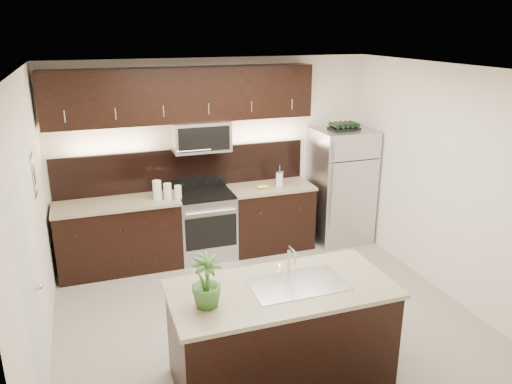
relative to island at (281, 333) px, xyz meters
The scene contains 12 objects.
ground 1.17m from the island, 78.23° to the left, with size 4.50×4.50×0.00m, color gray.
room_walls 1.59m from the island, 83.93° to the left, with size 4.52×4.02×2.71m.
counter_run 2.75m from the island, 94.94° to the left, with size 3.51×0.65×0.94m.
upper_fixtures 3.34m from the island, 94.17° to the left, with size 3.49×0.40×1.66m.
island is the anchor object (origin of this frame).
sink_faucet 0.51m from the island, ahead, with size 0.84×0.50×0.28m.
refrigerator 3.38m from the island, 53.01° to the left, with size 0.81×0.73×1.69m, color #B2B2B7.
wine_rack 3.58m from the island, 53.01° to the left, with size 0.42×0.26×0.10m.
plant 0.98m from the island, behind, with size 0.25×0.25×0.44m, color #335F26.
canisters 2.78m from the island, 102.18° to the left, with size 0.36×0.18×0.25m.
french_press 2.94m from the island, 68.81° to the left, with size 0.10×0.10×0.30m.
bananas 2.80m from the island, 74.60° to the left, with size 0.16×0.13×0.05m, color yellow.
Camera 1 is at (-1.69, -4.61, 3.10)m, focal length 35.00 mm.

